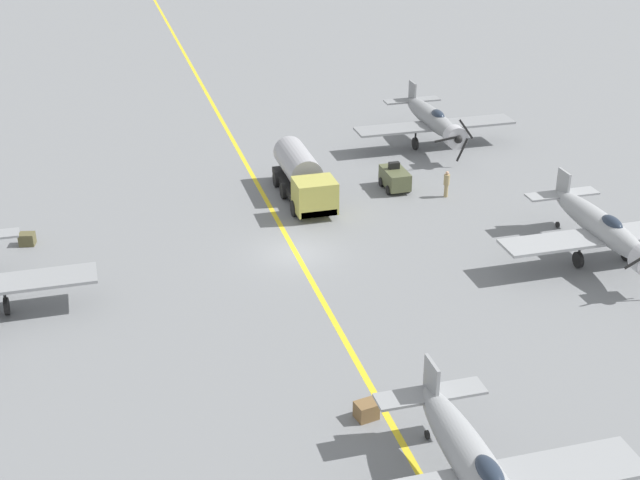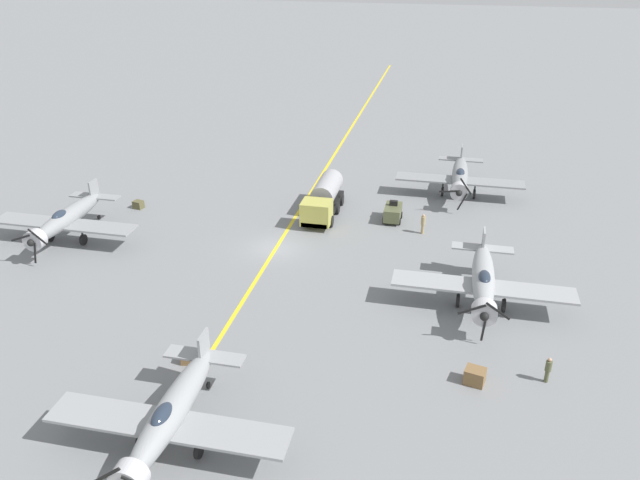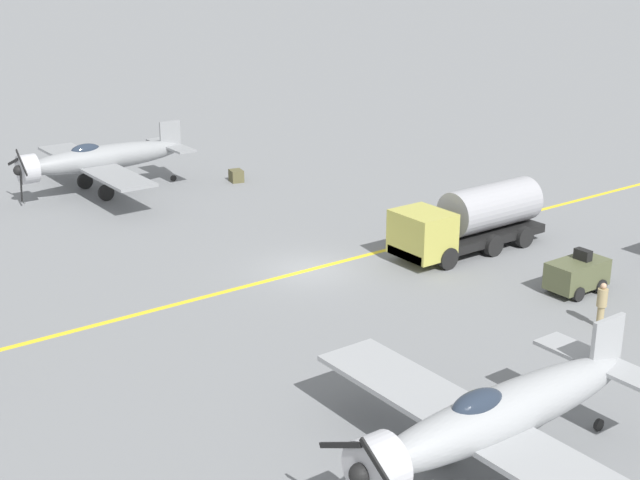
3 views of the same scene
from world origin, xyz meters
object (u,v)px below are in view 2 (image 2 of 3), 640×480
at_px(airplane_far_center, 170,415).
at_px(ground_crew_inspecting, 548,369).
at_px(airplane_mid_left, 483,280).
at_px(supply_crate_outboard, 189,357).
at_px(fuel_tanker, 324,199).
at_px(airplane_near_left, 460,176).
at_px(airplane_mid_right, 66,219).
at_px(tow_tractor, 393,212).
at_px(supply_crate_mid_lane, 475,376).
at_px(supply_crate_by_tanker, 138,205).
at_px(ground_crew_walking, 423,223).

distance_m(airplane_far_center, ground_crew_inspecting, 20.62).
bearing_deg(airplane_mid_left, airplane_far_center, 33.37).
bearing_deg(supply_crate_outboard, fuel_tanker, -97.97).
distance_m(airplane_near_left, airplane_mid_left, 20.05).
relative_size(airplane_mid_right, tow_tractor, 4.62).
xyz_separation_m(airplane_far_center, supply_crate_mid_lane, (-14.50, -8.16, -1.55)).
bearing_deg(airplane_near_left, tow_tractor, 40.28).
relative_size(airplane_near_left, supply_crate_mid_lane, 10.80).
distance_m(airplane_far_center, airplane_mid_right, 26.57).
bearing_deg(supply_crate_outboard, supply_crate_by_tanker, -56.24).
distance_m(airplane_far_center, supply_crate_by_tanker, 31.34).
xyz_separation_m(airplane_mid_right, supply_crate_outboard, (-16.08, 13.06, -1.64)).
xyz_separation_m(airplane_mid_left, fuel_tanker, (13.63, -12.85, -0.50)).
bearing_deg(ground_crew_inspecting, airplane_mid_right, -15.92).
bearing_deg(supply_crate_outboard, airplane_mid_left, -149.19).
distance_m(tow_tractor, supply_crate_mid_lane, 22.29).
distance_m(airplane_mid_left, tow_tractor, 14.84).
bearing_deg(supply_crate_by_tanker, supply_crate_outboard, 123.76).
bearing_deg(airplane_far_center, ground_crew_inspecting, -168.82).
xyz_separation_m(tow_tractor, ground_crew_inspecting, (-10.95, 20.19, 0.09)).
xyz_separation_m(airplane_near_left, supply_crate_mid_lane, (-1.45, 28.32, -1.55)).
relative_size(airplane_far_center, supply_crate_mid_lane, 10.80).
xyz_separation_m(fuel_tanker, supply_crate_outboard, (3.20, 22.88, -1.14)).
xyz_separation_m(fuel_tanker, ground_crew_walking, (-9.00, 2.13, -0.55)).
bearing_deg(supply_crate_by_tanker, airplane_mid_left, 160.96).
height_order(airplane_mid_left, supply_crate_outboard, airplane_mid_left).
bearing_deg(ground_crew_inspecting, airplane_mid_left, -64.32).
height_order(airplane_mid_left, supply_crate_mid_lane, airplane_mid_left).
bearing_deg(supply_crate_mid_lane, supply_crate_by_tanker, -32.06).
bearing_deg(ground_crew_walking, supply_crate_outboard, 59.56).
distance_m(airplane_near_left, tow_tractor, 9.13).
relative_size(airplane_mid_left, supply_crate_mid_lane, 10.80).
height_order(airplane_mid_left, tow_tractor, airplane_mid_left).
bearing_deg(ground_crew_inspecting, airplane_near_left, -78.81).
relative_size(airplane_far_center, supply_crate_by_tanker, 14.01).
bearing_deg(airplane_mid_left, supply_crate_by_tanker, -33.60).
distance_m(airplane_mid_right, supply_crate_mid_lane, 34.47).
relative_size(airplane_far_center, fuel_tanker, 1.50).
bearing_deg(airplane_mid_right, ground_crew_walking, -176.93).
bearing_deg(airplane_far_center, supply_crate_mid_lane, -165.76).
xyz_separation_m(airplane_mid_left, airplane_far_center, (14.91, 16.52, 0.00)).
height_order(supply_crate_by_tanker, supply_crate_outboard, supply_crate_outboard).
distance_m(airplane_far_center, fuel_tanker, 29.40).
height_order(tow_tractor, supply_crate_mid_lane, tow_tractor).
bearing_deg(airplane_mid_left, supply_crate_mid_lane, 72.62).
relative_size(tow_tractor, ground_crew_inspecting, 1.60).
bearing_deg(supply_crate_mid_lane, airplane_far_center, 29.39).
relative_size(ground_crew_inspecting, supply_crate_mid_lane, 1.46).
height_order(tow_tractor, ground_crew_walking, tow_tractor).
height_order(airplane_far_center, supply_crate_outboard, airplane_far_center).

